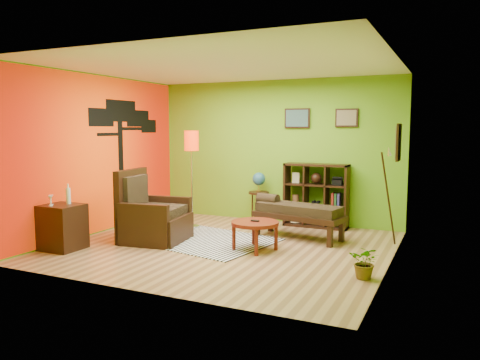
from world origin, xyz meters
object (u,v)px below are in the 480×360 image
at_px(armchair, 152,219).
at_px(potted_plant, 365,266).
at_px(cube_shelf, 317,196).
at_px(side_cabinet, 62,227).
at_px(globe_table, 259,185).
at_px(bench, 296,212).
at_px(coffee_table, 255,225).
at_px(floor_lamp, 192,149).

distance_m(armchair, potted_plant, 3.62).
height_order(armchair, cube_shelf, cube_shelf).
distance_m(armchair, side_cabinet, 1.39).
distance_m(globe_table, bench, 1.51).
bearing_deg(globe_table, cube_shelf, 2.03).
distance_m(cube_shelf, bench, 1.05).
bearing_deg(armchair, coffee_table, 5.00).
height_order(armchair, globe_table, armchair).
bearing_deg(armchair, cube_shelf, 45.17).
xyz_separation_m(armchair, floor_lamp, (0.07, 1.19, 1.11)).
xyz_separation_m(coffee_table, globe_table, (-0.77, 2.00, 0.37)).
bearing_deg(armchair, potted_plant, -8.38).
height_order(floor_lamp, potted_plant, floor_lamp).
relative_size(armchair, floor_lamp, 0.65).
relative_size(armchair, side_cabinet, 1.17).
xyz_separation_m(floor_lamp, bench, (2.05, -0.03, -1.01)).
bearing_deg(cube_shelf, potted_plant, -63.06).
bearing_deg(coffee_table, floor_lamp, 148.97).
height_order(floor_lamp, globe_table, floor_lamp).
bearing_deg(cube_shelf, side_cabinet, -133.91).
xyz_separation_m(coffee_table, potted_plant, (1.78, -0.68, -0.22)).
bearing_deg(floor_lamp, potted_plant, -26.15).
xyz_separation_m(floor_lamp, potted_plant, (3.50, -1.72, -1.30)).
relative_size(coffee_table, bench, 0.45).
bearing_deg(floor_lamp, side_cabinet, -114.21).
bearing_deg(coffee_table, globe_table, 110.99).
height_order(coffee_table, armchair, armchair).
xyz_separation_m(armchair, globe_table, (1.03, 2.16, 0.39)).
relative_size(cube_shelf, bench, 0.74).
distance_m(armchair, floor_lamp, 1.63).
bearing_deg(potted_plant, armchair, 171.62).
xyz_separation_m(side_cabinet, cube_shelf, (3.11, 3.23, 0.25)).
relative_size(side_cabinet, floor_lamp, 0.56).
xyz_separation_m(floor_lamp, cube_shelf, (2.11, 1.01, -0.87)).
relative_size(coffee_table, floor_lamp, 0.40).
relative_size(armchair, bench, 0.73).
height_order(armchair, floor_lamp, floor_lamp).
xyz_separation_m(cube_shelf, potted_plant, (1.39, -2.73, -0.44)).
xyz_separation_m(coffee_table, side_cabinet, (-2.72, -1.19, -0.03)).
bearing_deg(potted_plant, bench, 130.64).
bearing_deg(armchair, side_cabinet, -131.85).
relative_size(side_cabinet, cube_shelf, 0.84).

